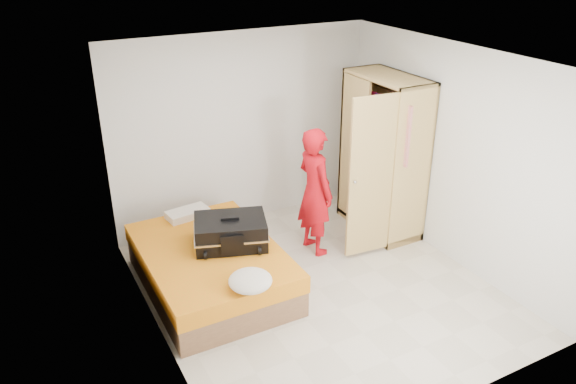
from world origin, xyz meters
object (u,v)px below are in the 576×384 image
bed (211,268)px  wardrobe (382,160)px  suitcase (231,232)px  person (315,191)px  round_cushion (250,281)px

bed → wardrobe: size_ratio=0.96×
suitcase → wardrobe: bearing=25.7°
bed → person: bearing=7.0°
person → wardrobe: bearing=-91.0°
wardrobe → person: wardrobe is taller
bed → wardrobe: wardrobe is taller
person → round_cushion: 1.76m
person → round_cushion: person is taller
person → suitcase: bearing=94.7°
suitcase → round_cushion: 0.90m
suitcase → round_cushion: (-0.16, -0.88, -0.07)m
bed → round_cushion: size_ratio=4.64×
wardrobe → person: size_ratio=1.29×
person → suitcase: person is taller
wardrobe → suitcase: 2.29m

